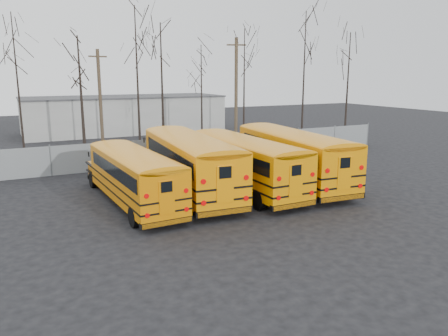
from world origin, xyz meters
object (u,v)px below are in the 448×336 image
bus_c (243,159)px  utility_pole_right (236,92)px  utility_pole_left (101,103)px  bus_d (291,152)px  bus_b (189,159)px  bus_a (133,173)px

bus_c → utility_pole_right: 16.06m
bus_c → utility_pole_left: utility_pole_left is taller
bus_d → utility_pole_right: utility_pole_right is taller
utility_pole_left → utility_pole_right: utility_pole_right is taller
bus_c → utility_pole_left: (-5.08, 14.20, 2.52)m
bus_b → bus_d: size_ratio=1.01×
bus_b → utility_pole_right: utility_pole_right is taller
bus_d → utility_pole_right: bearing=80.5°
bus_c → bus_d: bus_d is taller
bus_a → bus_c: bearing=-3.1°
utility_pole_left → bus_c: bearing=-86.0°
bus_d → utility_pole_right: (3.65, 13.92, 3.08)m
utility_pole_left → utility_pole_right: bearing=-16.3°
bus_c → utility_pole_right: size_ratio=1.16×
bus_c → bus_d: bearing=1.6°
bus_a → bus_c: 6.42m
utility_pole_left → utility_pole_right: (12.16, -0.14, 0.66)m
bus_a → utility_pole_right: size_ratio=1.07×
bus_b → bus_d: (6.43, -0.71, -0.03)m
bus_a → utility_pole_left: size_ratio=1.23×
bus_b → utility_pole_left: size_ratio=1.44×
bus_c → bus_d: (3.43, 0.14, 0.10)m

